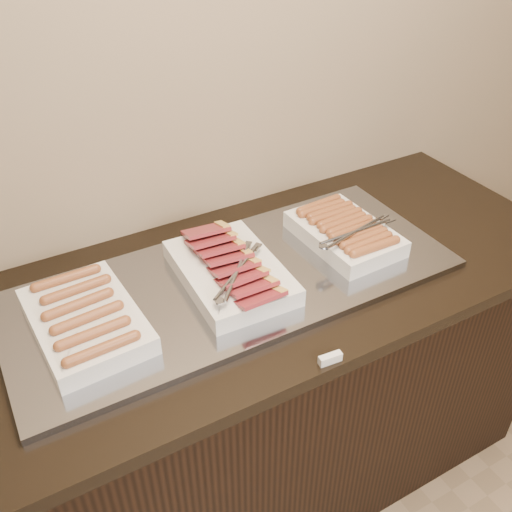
# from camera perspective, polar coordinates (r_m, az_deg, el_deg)

# --- Properties ---
(counter) EXTENTS (2.06, 0.76, 0.90)m
(counter) POSITION_cam_1_polar(r_m,az_deg,el_deg) (1.84, -2.47, -13.96)
(counter) COLOR black
(counter) RESTS_ON ground
(warming_tray) EXTENTS (1.20, 0.50, 0.02)m
(warming_tray) POSITION_cam_1_polar(r_m,az_deg,el_deg) (1.53, -2.19, -2.54)
(warming_tray) COLOR gray
(warming_tray) RESTS_ON counter
(dish_left) EXTENTS (0.25, 0.36, 0.07)m
(dish_left) POSITION_cam_1_polar(r_m,az_deg,el_deg) (1.42, -16.70, -6.10)
(dish_left) COLOR silver
(dish_left) RESTS_ON warming_tray
(dish_center) EXTENTS (0.26, 0.39, 0.09)m
(dish_center) POSITION_cam_1_polar(r_m,az_deg,el_deg) (1.50, -2.57, -1.46)
(dish_center) COLOR silver
(dish_center) RESTS_ON warming_tray
(dish_right) EXTENTS (0.27, 0.33, 0.08)m
(dish_right) POSITION_cam_1_polar(r_m,az_deg,el_deg) (1.66, 8.93, 2.44)
(dish_right) COLOR silver
(dish_right) RESTS_ON warming_tray
(label_holder) EXTENTS (0.06, 0.02, 0.02)m
(label_holder) POSITION_cam_1_polar(r_m,az_deg,el_deg) (1.33, 7.43, -10.14)
(label_holder) COLOR silver
(label_holder) RESTS_ON counter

